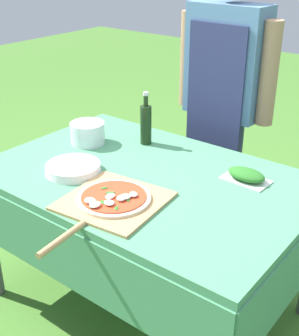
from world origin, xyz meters
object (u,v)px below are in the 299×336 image
(pizza_on_peel, at_px, (112,201))
(mixing_tub, at_px, (88,133))
(herb_container, at_px, (246,175))
(plate_stack, at_px, (73,168))
(prep_table, at_px, (146,192))
(person_cook, at_px, (224,89))
(oil_bottle, at_px, (146,124))

(pizza_on_peel, relative_size, mixing_tub, 3.61)
(herb_container, height_order, plate_stack, herb_container)
(prep_table, relative_size, mixing_tub, 8.25)
(prep_table, relative_size, plate_stack, 5.75)
(herb_container, relative_size, mixing_tub, 1.18)
(person_cook, relative_size, oil_bottle, 5.85)
(person_cook, distance_m, pizza_on_peel, 1.05)
(oil_bottle, bearing_deg, person_cook, 70.37)
(oil_bottle, bearing_deg, pizza_on_peel, -63.98)
(pizza_on_peel, xyz_separation_m, oil_bottle, (-0.27, 0.56, 0.09))
(prep_table, bearing_deg, oil_bottle, 128.56)
(pizza_on_peel, xyz_separation_m, plate_stack, (-0.32, 0.10, 0.01))
(person_cook, xyz_separation_m, pizza_on_peel, (0.10, -1.03, -0.19))
(pizza_on_peel, bearing_deg, person_cook, 89.49)
(pizza_on_peel, relative_size, herb_container, 3.05)
(person_cook, relative_size, mixing_tub, 9.05)
(prep_table, xyz_separation_m, person_cook, (-0.05, 0.75, 0.29))
(herb_container, bearing_deg, pizza_on_peel, -122.57)
(person_cook, height_order, plate_stack, person_cook)
(prep_table, xyz_separation_m, oil_bottle, (-0.22, 0.28, 0.19))
(herb_container, bearing_deg, oil_bottle, 174.62)
(oil_bottle, height_order, mixing_tub, oil_bottle)
(person_cook, distance_m, herb_container, 0.70)
(oil_bottle, height_order, herb_container, oil_bottle)
(mixing_tub, bearing_deg, person_cook, 58.17)
(prep_table, bearing_deg, herb_container, 31.11)
(prep_table, bearing_deg, pizza_on_peel, -79.88)
(prep_table, height_order, herb_container, herb_container)
(pizza_on_peel, bearing_deg, mixing_tub, 136.85)
(prep_table, distance_m, plate_stack, 0.34)
(oil_bottle, relative_size, plate_stack, 1.08)
(prep_table, xyz_separation_m, herb_container, (0.37, 0.22, 0.11))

